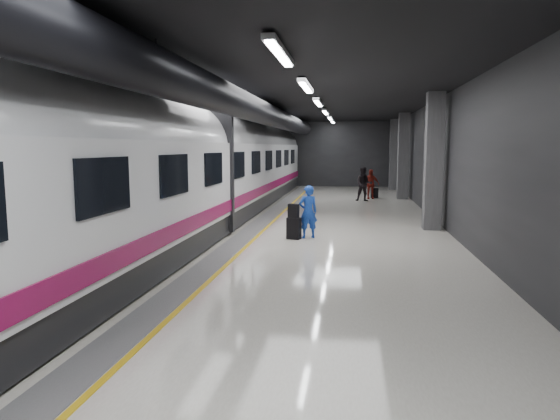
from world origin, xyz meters
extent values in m
plane|color=silver|center=(0.00, 0.00, 0.00)|extent=(40.00, 40.00, 0.00)
cube|color=black|center=(0.00, 0.00, 4.50)|extent=(10.00, 40.00, 0.02)
cube|color=#28282B|center=(0.00, 20.00, 2.25)|extent=(10.00, 0.02, 4.50)
cube|color=#28282B|center=(-5.00, 0.00, 2.25)|extent=(0.02, 40.00, 4.50)
cube|color=#28282B|center=(5.00, 0.00, 2.25)|extent=(0.02, 40.00, 4.50)
cube|color=slate|center=(-1.35, 0.00, 0.01)|extent=(0.65, 39.80, 0.01)
cube|color=gold|center=(-0.95, 0.00, 0.01)|extent=(0.10, 39.80, 0.01)
cylinder|color=black|center=(-1.30, 0.00, 3.95)|extent=(0.80, 38.00, 0.80)
cube|color=silver|center=(0.60, -6.00, 4.40)|extent=(0.22, 2.60, 0.10)
cube|color=silver|center=(0.60, -1.00, 4.40)|extent=(0.22, 2.60, 0.10)
cube|color=silver|center=(0.60, 4.00, 4.40)|extent=(0.22, 2.60, 0.10)
cube|color=silver|center=(0.60, 9.00, 4.40)|extent=(0.22, 2.60, 0.10)
cube|color=silver|center=(0.60, 14.00, 4.40)|extent=(0.22, 2.60, 0.10)
cube|color=silver|center=(0.60, 18.00, 4.40)|extent=(0.22, 2.60, 0.10)
cube|color=#515154|center=(4.55, 2.00, 2.25)|extent=(0.55, 0.55, 4.50)
cube|color=#515154|center=(4.55, 12.00, 2.25)|extent=(0.55, 0.55, 4.50)
cube|color=#515154|center=(4.55, 18.00, 2.25)|extent=(0.55, 0.55, 4.50)
cube|color=black|center=(-3.25, 0.00, 0.35)|extent=(2.80, 38.00, 0.60)
cube|color=white|center=(-3.25, 0.00, 1.75)|extent=(2.90, 38.00, 2.20)
cylinder|color=white|center=(-3.25, 0.00, 2.70)|extent=(2.80, 38.00, 2.80)
cube|color=maroon|center=(-1.78, 0.00, 0.95)|extent=(0.04, 38.00, 0.35)
cube|color=black|center=(-3.25, 0.00, 2.00)|extent=(3.05, 0.25, 3.80)
cube|color=black|center=(-1.78, -8.00, 2.15)|extent=(0.05, 1.60, 0.85)
cube|color=black|center=(-1.78, -5.00, 2.15)|extent=(0.05, 1.60, 0.85)
cube|color=black|center=(-1.78, -2.00, 2.15)|extent=(0.05, 1.60, 0.85)
cube|color=black|center=(-1.78, 1.00, 2.15)|extent=(0.05, 1.60, 0.85)
cube|color=black|center=(-1.78, 4.00, 2.15)|extent=(0.05, 1.60, 0.85)
cube|color=black|center=(-1.78, 7.00, 2.15)|extent=(0.05, 1.60, 0.85)
cube|color=black|center=(-1.78, 10.00, 2.15)|extent=(0.05, 1.60, 0.85)
cube|color=black|center=(-1.78, 13.00, 2.15)|extent=(0.05, 1.60, 0.85)
cube|color=black|center=(-1.78, 16.00, 2.15)|extent=(0.05, 1.60, 0.85)
imported|color=blue|center=(0.61, -0.20, 0.79)|extent=(0.68, 0.57, 1.59)
cube|color=black|center=(0.21, -0.44, 0.32)|extent=(0.45, 0.35, 0.64)
cube|color=black|center=(0.20, -0.46, 0.85)|extent=(0.35, 0.26, 0.42)
imported|color=black|center=(2.51, 10.49, 0.87)|extent=(0.86, 0.68, 1.74)
imported|color=maroon|center=(2.88, 11.78, 0.78)|extent=(0.95, 0.47, 1.56)
cube|color=black|center=(3.12, 12.20, 0.27)|extent=(0.39, 0.28, 0.54)
camera|label=1|loc=(1.90, -15.02, 2.72)|focal=32.00mm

